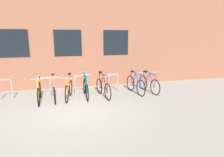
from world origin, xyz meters
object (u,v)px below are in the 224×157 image
object	(u,v)px
bicycle_orange	(69,89)
bicycle_maroon	(103,88)
bicycle_purple	(149,84)
bicycle_teal	(86,88)
bicycle_pink	(54,91)
bicycle_yellow	(39,92)
bicycle_blue	(135,85)

from	to	relation	value
bicycle_orange	bicycle_maroon	bearing A→B (deg)	-4.21
bicycle_purple	bicycle_teal	xyz separation A→B (m)	(-2.89, -0.03, 0.00)
bicycle_pink	bicycle_yellow	bearing A→B (deg)	-177.57
bicycle_blue	bicycle_purple	xyz separation A→B (m)	(0.66, 0.03, -0.01)
bicycle_yellow	bicycle_orange	distance (m)	1.14
bicycle_yellow	bicycle_teal	bearing A→B (deg)	3.83
bicycle_orange	bicycle_pink	bearing A→B (deg)	-172.12
bicycle_orange	bicycle_blue	xyz separation A→B (m)	(2.93, 0.02, 0.01)
bicycle_blue	bicycle_teal	bearing A→B (deg)	-179.90
bicycle_maroon	bicycle_teal	bearing A→B (deg)	170.28
bicycle_orange	bicycle_pink	world-z (taller)	bicycle_pink
bicycle_purple	bicycle_teal	bearing A→B (deg)	-179.42
bicycle_maroon	bicycle_pink	distance (m)	2.00
bicycle_teal	bicycle_blue	bearing A→B (deg)	0.10
bicycle_teal	bicycle_purple	bearing A→B (deg)	0.58
bicycle_purple	bicycle_teal	size ratio (longest dim) A/B	0.98
bicycle_yellow	bicycle_blue	xyz separation A→B (m)	(4.07, 0.13, 0.01)
bicycle_orange	bicycle_teal	world-z (taller)	bicycle_teal
bicycle_maroon	bicycle_blue	size ratio (longest dim) A/B	1.03
bicycle_orange	bicycle_yellow	bearing A→B (deg)	-174.78
bicycle_purple	bicycle_yellow	bearing A→B (deg)	-178.16
bicycle_blue	bicycle_pink	size ratio (longest dim) A/B	1.03
bicycle_orange	bicycle_maroon	xyz separation A→B (m)	(1.42, -0.10, 0.01)
bicycle_orange	bicycle_pink	xyz separation A→B (m)	(-0.58, -0.08, -0.00)
bicycle_maroon	bicycle_blue	world-z (taller)	bicycle_maroon
bicycle_teal	bicycle_maroon	bearing A→B (deg)	-9.72
bicycle_pink	bicycle_blue	bearing A→B (deg)	1.69
bicycle_yellow	bicycle_orange	size ratio (longest dim) A/B	1.05
bicycle_yellow	bicycle_pink	size ratio (longest dim) A/B	1.06
bicycle_yellow	bicycle_teal	world-z (taller)	bicycle_teal
bicycle_blue	bicycle_pink	world-z (taller)	bicycle_pink
bicycle_pink	bicycle_maroon	bearing A→B (deg)	-0.70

